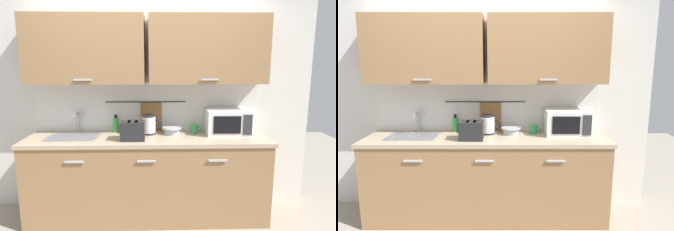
{
  "view_description": "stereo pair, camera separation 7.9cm",
  "coord_description": "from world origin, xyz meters",
  "views": [
    {
      "loc": [
        0.13,
        -2.67,
        1.69
      ],
      "look_at": [
        0.22,
        0.33,
        1.12
      ],
      "focal_mm": 31.07,
      "sensor_mm": 36.0,
      "label": 1
    },
    {
      "loc": [
        0.21,
        -2.67,
        1.69
      ],
      "look_at": [
        0.22,
        0.33,
        1.12
      ],
      "focal_mm": 31.07,
      "sensor_mm": 36.0,
      "label": 2
    }
  ],
  "objects": [
    {
      "name": "ground",
      "position": [
        0.0,
        0.0,
        0.0
      ],
      "size": [
        8.0,
        8.0,
        0.0
      ],
      "primitive_type": "plane",
      "color": "#9E9384"
    },
    {
      "name": "counter_unit",
      "position": [
        -0.01,
        0.3,
        0.46
      ],
      "size": [
        2.53,
        0.64,
        0.9
      ],
      "color": "#997047",
      "rests_on": "ground"
    },
    {
      "name": "back_wall_assembly",
      "position": [
        0.0,
        0.53,
        1.52
      ],
      "size": [
        3.7,
        0.41,
        2.5
      ],
      "color": "silver",
      "rests_on": "ground"
    },
    {
      "name": "sink_faucet",
      "position": [
        -0.78,
        0.53,
        1.04
      ],
      "size": [
        0.09,
        0.17,
        0.22
      ],
      "color": "#B2B5BA",
      "rests_on": "counter_unit"
    },
    {
      "name": "microwave",
      "position": [
        0.86,
        0.41,
        1.04
      ],
      "size": [
        0.46,
        0.35,
        0.27
      ],
      "color": "white",
      "rests_on": "counter_unit"
    },
    {
      "name": "electric_kettle",
      "position": [
        0.01,
        0.42,
        1.0
      ],
      "size": [
        0.23,
        0.16,
        0.21
      ],
      "color": "black",
      "rests_on": "counter_unit"
    },
    {
      "name": "dish_soap_bottle",
      "position": [
        -0.36,
        0.52,
        0.99
      ],
      "size": [
        0.06,
        0.06,
        0.2
      ],
      "color": "green",
      "rests_on": "counter_unit"
    },
    {
      "name": "mug_near_sink",
      "position": [
        -0.23,
        0.45,
        0.95
      ],
      "size": [
        0.12,
        0.08,
        0.09
      ],
      "color": "red",
      "rests_on": "counter_unit"
    },
    {
      "name": "mixing_bowl",
      "position": [
        0.26,
        0.4,
        0.94
      ],
      "size": [
        0.21,
        0.21,
        0.08
      ],
      "color": "#A5ADB7",
      "rests_on": "counter_unit"
    },
    {
      "name": "toaster",
      "position": [
        -0.14,
        0.18,
        1.0
      ],
      "size": [
        0.26,
        0.17,
        0.19
      ],
      "color": "#232326",
      "rests_on": "counter_unit"
    },
    {
      "name": "mug_by_kettle",
      "position": [
        0.51,
        0.44,
        0.95
      ],
      "size": [
        0.12,
        0.08,
        0.09
      ],
      "color": "green",
      "rests_on": "counter_unit"
    }
  ]
}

